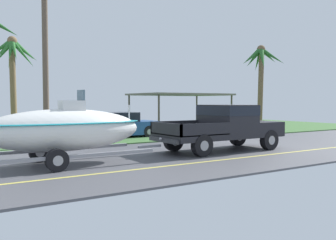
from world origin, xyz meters
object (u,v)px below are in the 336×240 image
(pickup_truck_towing, at_px, (227,125))
(palm_tree_near_left, at_px, (13,60))
(boat_on_trailer, at_px, (63,130))
(parked_sedan_near, at_px, (114,126))
(carport_awning, at_px, (180,95))
(palm_tree_near_right, at_px, (261,67))
(utility_pole, at_px, (45,59))

(pickup_truck_towing, bearing_deg, palm_tree_near_left, 117.37)
(boat_on_trailer, height_order, parked_sedan_near, boat_on_trailer)
(pickup_truck_towing, bearing_deg, carport_awning, 62.38)
(pickup_truck_towing, distance_m, parked_sedan_near, 7.17)
(boat_on_trailer, xyz_separation_m, parked_sedan_near, (4.87, 6.94, -0.42))
(pickup_truck_towing, bearing_deg, palm_tree_near_right, 36.73)
(utility_pole, bearing_deg, carport_awning, 34.57)
(boat_on_trailer, relative_size, utility_pole, 0.88)
(palm_tree_near_left, relative_size, utility_pole, 0.80)
(boat_on_trailer, xyz_separation_m, carport_awning, (13.67, 13.47, 1.38))
(boat_on_trailer, relative_size, parked_sedan_near, 1.36)
(carport_awning, xyz_separation_m, utility_pole, (-13.00, -8.96, 1.24))
(palm_tree_near_right, height_order, utility_pole, utility_pole)
(boat_on_trailer, bearing_deg, parked_sedan_near, 54.95)
(carport_awning, xyz_separation_m, palm_tree_near_left, (-13.00, -1.97, 1.86))
(boat_on_trailer, relative_size, carport_awning, 0.85)
(boat_on_trailer, height_order, carport_awning, carport_awning)
(boat_on_trailer, bearing_deg, carport_awning, 44.57)
(pickup_truck_towing, relative_size, boat_on_trailer, 0.87)
(palm_tree_near_left, xyz_separation_m, palm_tree_near_right, (15.12, -4.65, -0.01))
(carport_awning, bearing_deg, palm_tree_near_right, -72.20)
(carport_awning, height_order, palm_tree_near_left, palm_tree_near_left)
(utility_pole, bearing_deg, parked_sedan_near, 30.09)
(palm_tree_near_right, bearing_deg, carport_awning, 107.80)
(parked_sedan_near, xyz_separation_m, utility_pole, (-4.20, -2.43, 3.04))
(parked_sedan_near, distance_m, palm_tree_near_right, 11.52)
(pickup_truck_towing, distance_m, palm_tree_near_left, 13.36)
(parked_sedan_near, distance_m, utility_pole, 5.73)
(utility_pole, bearing_deg, boat_on_trailer, -98.47)
(pickup_truck_towing, bearing_deg, parked_sedan_near, 104.17)
(pickup_truck_towing, xyz_separation_m, boat_on_trailer, (-6.62, 0.00, 0.07))
(parked_sedan_near, xyz_separation_m, palm_tree_near_right, (10.92, -0.10, 3.66))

